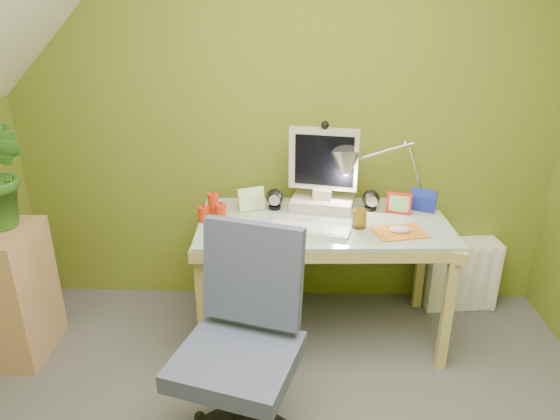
{
  "coord_description": "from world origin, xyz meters",
  "views": [
    {
      "loc": [
        0.07,
        -1.35,
        1.84
      ],
      "look_at": [
        0.0,
        1.0,
        0.85
      ],
      "focal_mm": 33.0,
      "sensor_mm": 36.0,
      "label": 1
    }
  ],
  "objects_px": {
    "desk_lamp": "(406,159)",
    "radiator": "(460,274)",
    "monitor": "(324,164)",
    "desk": "(321,278)",
    "task_chair": "(236,358)",
    "side_ledge": "(16,294)"
  },
  "relations": [
    {
      "from": "desk_lamp",
      "to": "radiator",
      "type": "relative_size",
      "value": 1.33
    },
    {
      "from": "monitor",
      "to": "desk_lamp",
      "type": "relative_size",
      "value": 0.89
    },
    {
      "from": "desk",
      "to": "monitor",
      "type": "distance_m",
      "value": 0.64
    },
    {
      "from": "monitor",
      "to": "radiator",
      "type": "bearing_deg",
      "value": 19.5
    },
    {
      "from": "monitor",
      "to": "task_chair",
      "type": "distance_m",
      "value": 1.21
    },
    {
      "from": "desk_lamp",
      "to": "task_chair",
      "type": "bearing_deg",
      "value": -142.62
    },
    {
      "from": "desk",
      "to": "side_ledge",
      "type": "bearing_deg",
      "value": -174.19
    },
    {
      "from": "monitor",
      "to": "radiator",
      "type": "relative_size",
      "value": 1.18
    },
    {
      "from": "task_chair",
      "to": "monitor",
      "type": "bearing_deg",
      "value": 86.14
    },
    {
      "from": "task_chair",
      "to": "radiator",
      "type": "bearing_deg",
      "value": 59.23
    },
    {
      "from": "side_ledge",
      "to": "task_chair",
      "type": "distance_m",
      "value": 1.4
    },
    {
      "from": "monitor",
      "to": "side_ledge",
      "type": "distance_m",
      "value": 1.79
    },
    {
      "from": "desk_lamp",
      "to": "radiator",
      "type": "distance_m",
      "value": 0.91
    },
    {
      "from": "monitor",
      "to": "side_ledge",
      "type": "xyz_separation_m",
      "value": [
        -1.63,
        -0.41,
        -0.61
      ]
    },
    {
      "from": "desk",
      "to": "desk_lamp",
      "type": "height_order",
      "value": "desk_lamp"
    },
    {
      "from": "side_ledge",
      "to": "radiator",
      "type": "bearing_deg",
      "value": 12.23
    },
    {
      "from": "desk",
      "to": "monitor",
      "type": "relative_size",
      "value": 2.58
    },
    {
      "from": "task_chair",
      "to": "radiator",
      "type": "xyz_separation_m",
      "value": [
        1.27,
        1.17,
        -0.26
      ]
    },
    {
      "from": "desk_lamp",
      "to": "task_chair",
      "type": "xyz_separation_m",
      "value": [
        -0.84,
        -1.03,
        -0.53
      ]
    },
    {
      "from": "side_ledge",
      "to": "desk",
      "type": "bearing_deg",
      "value": 7.91
    },
    {
      "from": "monitor",
      "to": "radiator",
      "type": "height_order",
      "value": "monitor"
    },
    {
      "from": "desk",
      "to": "side_ledge",
      "type": "xyz_separation_m",
      "value": [
        -1.63,
        -0.23,
        0.01
      ]
    }
  ]
}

